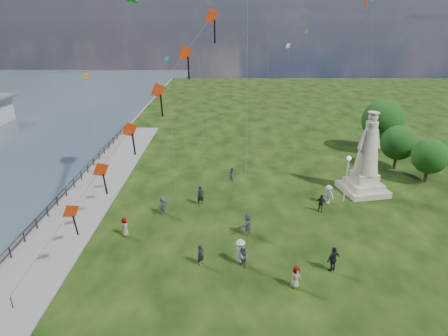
{
  "coord_description": "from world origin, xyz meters",
  "views": [
    {
      "loc": [
        -0.76,
        -18.4,
        16.19
      ],
      "look_at": [
        -1.0,
        8.0,
        5.5
      ],
      "focal_mm": 30.0,
      "sensor_mm": 36.0,
      "label": 1
    }
  ],
  "objects_px": {
    "person_2": "(240,251)",
    "person_10": "(125,227)",
    "person_7": "(232,174)",
    "person_8": "(328,194)",
    "person_1": "(243,257)",
    "person_6": "(201,195)",
    "person_3": "(333,259)",
    "person_4": "(296,277)",
    "statue": "(366,163)",
    "lamppost": "(348,169)",
    "person_0": "(201,255)",
    "person_9": "(321,203)",
    "person_11": "(248,224)",
    "person_5": "(163,205)"
  },
  "relations": [
    {
      "from": "statue",
      "to": "person_0",
      "type": "xyz_separation_m",
      "value": [
        -15.3,
        -11.97,
        -2.27
      ]
    },
    {
      "from": "lamppost",
      "to": "person_8",
      "type": "xyz_separation_m",
      "value": [
        -1.64,
        -0.46,
        -2.37
      ]
    },
    {
      "from": "person_8",
      "to": "person_9",
      "type": "bearing_deg",
      "value": -74.19
    },
    {
      "from": "person_4",
      "to": "person_10",
      "type": "bearing_deg",
      "value": 123.34
    },
    {
      "from": "person_7",
      "to": "person_8",
      "type": "distance_m",
      "value": 10.26
    },
    {
      "from": "person_0",
      "to": "person_3",
      "type": "relative_size",
      "value": 0.83
    },
    {
      "from": "person_0",
      "to": "person_5",
      "type": "distance_m",
      "value": 8.19
    },
    {
      "from": "person_2",
      "to": "person_7",
      "type": "distance_m",
      "value": 14.33
    },
    {
      "from": "person_5",
      "to": "person_9",
      "type": "height_order",
      "value": "person_5"
    },
    {
      "from": "person_0",
      "to": "person_6",
      "type": "relative_size",
      "value": 0.85
    },
    {
      "from": "person_0",
      "to": "person_9",
      "type": "xyz_separation_m",
      "value": [
        10.15,
        7.8,
        0.05
      ]
    },
    {
      "from": "statue",
      "to": "lamppost",
      "type": "xyz_separation_m",
      "value": [
        -2.45,
        -2.09,
        0.22
      ]
    },
    {
      "from": "person_3",
      "to": "person_10",
      "type": "xyz_separation_m",
      "value": [
        -15.31,
        4.32,
        -0.14
      ]
    },
    {
      "from": "statue",
      "to": "person_11",
      "type": "distance_m",
      "value": 14.46
    },
    {
      "from": "person_2",
      "to": "person_6",
      "type": "height_order",
      "value": "person_2"
    },
    {
      "from": "person_5",
      "to": "person_9",
      "type": "distance_m",
      "value": 13.96
    },
    {
      "from": "lamppost",
      "to": "person_9",
      "type": "height_order",
      "value": "lamppost"
    },
    {
      "from": "person_4",
      "to": "person_10",
      "type": "relative_size",
      "value": 0.99
    },
    {
      "from": "person_0",
      "to": "person_8",
      "type": "bearing_deg",
      "value": -2.82
    },
    {
      "from": "person_4",
      "to": "person_1",
      "type": "bearing_deg",
      "value": 116.41
    },
    {
      "from": "person_2",
      "to": "person_9",
      "type": "bearing_deg",
      "value": -60.51
    },
    {
      "from": "person_1",
      "to": "person_11",
      "type": "bearing_deg",
      "value": 141.36
    },
    {
      "from": "statue",
      "to": "person_3",
      "type": "distance_m",
      "value": 14.23
    },
    {
      "from": "person_5",
      "to": "person_7",
      "type": "relative_size",
      "value": 1.14
    },
    {
      "from": "lamppost",
      "to": "person_9",
      "type": "distance_m",
      "value": 4.19
    },
    {
      "from": "person_4",
      "to": "person_10",
      "type": "xyz_separation_m",
      "value": [
        -12.48,
        6.03,
        0.01
      ]
    },
    {
      "from": "person_5",
      "to": "person_1",
      "type": "bearing_deg",
      "value": -119.84
    },
    {
      "from": "person_10",
      "to": "person_0",
      "type": "bearing_deg",
      "value": -137.53
    },
    {
      "from": "person_2",
      "to": "person_10",
      "type": "relative_size",
      "value": 1.16
    },
    {
      "from": "person_1",
      "to": "person_6",
      "type": "bearing_deg",
      "value": 169.52
    },
    {
      "from": "person_7",
      "to": "person_0",
      "type": "bearing_deg",
      "value": 125.11
    },
    {
      "from": "person_0",
      "to": "person_9",
      "type": "distance_m",
      "value": 12.8
    },
    {
      "from": "lamppost",
      "to": "person_7",
      "type": "xyz_separation_m",
      "value": [
        -10.52,
        4.68,
        -2.53
      ]
    },
    {
      "from": "lamppost",
      "to": "person_11",
      "type": "distance_m",
      "value": 11.35
    },
    {
      "from": "person_8",
      "to": "person_9",
      "type": "distance_m",
      "value": 1.94
    },
    {
      "from": "person_3",
      "to": "person_7",
      "type": "height_order",
      "value": "person_3"
    },
    {
      "from": "person_8",
      "to": "person_3",
      "type": "bearing_deg",
      "value": -53.24
    },
    {
      "from": "person_2",
      "to": "person_9",
      "type": "xyz_separation_m",
      "value": [
        7.39,
        7.56,
        -0.1
      ]
    },
    {
      "from": "person_3",
      "to": "person_6",
      "type": "relative_size",
      "value": 1.02
    },
    {
      "from": "person_3",
      "to": "person_5",
      "type": "relative_size",
      "value": 1.12
    },
    {
      "from": "person_2",
      "to": "person_10",
      "type": "distance_m",
      "value": 9.65
    },
    {
      "from": "statue",
      "to": "person_5",
      "type": "bearing_deg",
      "value": -178.31
    },
    {
      "from": "person_10",
      "to": "person_4",
      "type": "bearing_deg",
      "value": -132.84
    },
    {
      "from": "person_5",
      "to": "person_7",
      "type": "distance_m",
      "value": 9.52
    },
    {
      "from": "person_9",
      "to": "person_10",
      "type": "xyz_separation_m",
      "value": [
        -16.41,
        -4.11,
        -0.03
      ]
    },
    {
      "from": "person_4",
      "to": "person_6",
      "type": "bearing_deg",
      "value": 90.06
    },
    {
      "from": "person_2",
      "to": "person_9",
      "type": "distance_m",
      "value": 10.58
    },
    {
      "from": "person_10",
      "to": "person_11",
      "type": "bearing_deg",
      "value": -105.56
    },
    {
      "from": "person_4",
      "to": "person_11",
      "type": "relative_size",
      "value": 0.84
    },
    {
      "from": "statue",
      "to": "person_1",
      "type": "distance_m",
      "value": 17.52
    }
  ]
}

